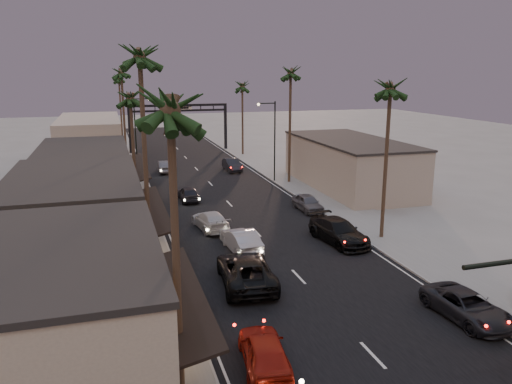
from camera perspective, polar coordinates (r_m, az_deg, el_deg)
ground at (r=50.11m, az=-3.87°, el=-0.49°), size 200.00×200.00×0.00m
road at (r=54.87m, az=-5.03°, el=0.74°), size 14.00×120.00×0.02m
sidewalk_left at (r=60.67m, az=-15.21°, el=1.62°), size 5.00×92.00×0.12m
sidewalk_right at (r=63.90m, az=2.06°, el=2.69°), size 5.00×92.00×0.12m
storefront_near at (r=21.76m, az=-21.78°, el=-13.25°), size 8.00×12.00×5.50m
storefront_mid at (r=34.83m, az=-19.92°, el=-2.98°), size 8.00×14.00×5.50m
storefront_far at (r=50.44m, az=-19.01°, el=1.79°), size 8.00×16.00×5.00m
storefront_dist at (r=73.05m, az=-18.43°, el=5.72°), size 8.00×20.00×6.00m
building_right at (r=54.30m, az=10.66°, el=3.11°), size 8.00×18.00×5.00m
arch at (r=78.43m, az=-8.86°, el=8.62°), size 15.20×0.40×7.27m
streetlight_right at (r=55.70m, az=1.88°, el=6.55°), size 2.13×0.30×9.00m
streetlight_left at (r=65.89m, az=-13.41°, el=7.30°), size 2.13×0.30×9.00m
palm_la at (r=16.56m, az=-9.85°, el=10.71°), size 3.20×3.20×13.20m
palm_lb at (r=29.51m, az=-13.20°, el=15.55°), size 3.20×3.20×15.20m
palm_lc at (r=43.51m, az=-14.21°, el=10.94°), size 3.20×3.20×12.20m
palm_ld at (r=62.46m, az=-15.18°, el=13.39°), size 3.20×3.20×14.20m
palm_ra at (r=36.83m, az=15.16°, el=11.98°), size 3.20×3.20×13.20m
palm_rb at (r=54.89m, az=4.00°, el=13.83°), size 3.20×3.20×14.20m
palm_rc at (r=73.98m, az=-1.58°, el=12.31°), size 3.20×3.20×12.20m
palm_far at (r=85.46m, az=-15.43°, el=12.68°), size 3.20×3.20×13.20m
oncoming_red at (r=22.01m, az=0.97°, el=-17.73°), size 2.41×4.76×1.55m
oncoming_pickup at (r=29.55m, az=-1.16°, el=-8.93°), size 3.52×6.60×1.76m
oncoming_silver at (r=34.83m, az=-1.73°, el=-5.51°), size 2.04×4.94×1.59m
oncoming_white at (r=39.73m, az=-5.23°, el=-3.24°), size 2.57×5.14×1.43m
oncoming_dgrey at (r=48.56m, az=-7.75°, el=-0.18°), size 1.76×4.22×1.43m
oncoming_grey_far at (r=62.68m, az=-10.38°, el=2.89°), size 1.70×4.54×1.48m
curbside_near at (r=27.91m, az=22.94°, el=-11.91°), size 2.67×5.20×1.41m
curbside_black at (r=36.97m, az=9.42°, el=-4.46°), size 3.14×6.13×1.70m
curbside_grey at (r=44.95m, az=5.94°, el=-1.24°), size 1.85×4.31×1.45m
curbside_far at (r=62.67m, az=-2.76°, el=3.12°), size 1.67×4.66×1.53m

